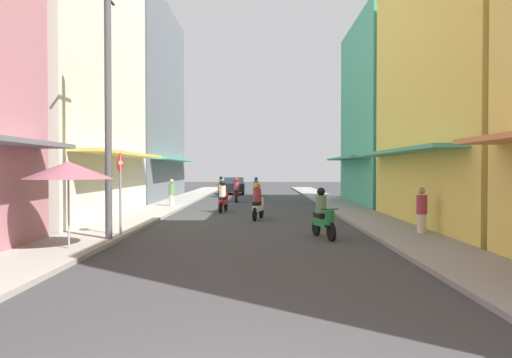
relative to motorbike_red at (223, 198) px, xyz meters
name	(u,v)px	position (x,y,z in m)	size (l,w,h in m)	color
ground_plane	(254,210)	(1.50, 1.10, -0.70)	(111.60, 111.60, 0.00)	#38383A
sidewalk_left	(159,209)	(-3.42, 1.10, -0.64)	(2.17, 58.73, 0.12)	#9E9991
sidewalk_right	(348,209)	(6.43, 1.10, -0.64)	(2.17, 58.73, 0.12)	gray
building_left_mid	(45,73)	(-7.50, -3.11, 5.64)	(7.05, 11.69, 12.69)	silver
building_left_far	(127,103)	(-7.50, 9.90, 6.07)	(7.05, 13.52, 13.56)	slate
building_right_mid	(494,76)	(10.51, -6.12, 4.88)	(7.05, 11.33, 11.18)	#EFD159
building_right_far	(404,113)	(10.51, 5.13, 4.79)	(7.05, 9.85, 11.00)	#4CB28C
motorbike_red	(223,198)	(0.00, 0.00, 0.00)	(0.56, 1.80, 1.58)	black
motorbike_maroon	(236,191)	(0.30, 7.31, 0.00)	(0.55, 1.81, 1.58)	black
motorbike_orange	(221,188)	(-1.22, 13.67, 0.00)	(0.55, 1.81, 1.58)	black
motorbike_green	(323,216)	(3.80, -9.19, 0.00)	(0.67, 1.77, 1.58)	black
motorbike_white	(258,203)	(1.76, -3.63, 0.00)	(0.64, 1.78, 1.58)	black
motorbike_silver	(257,189)	(1.59, 10.55, 0.00)	(0.64, 1.78, 1.58)	black
parked_car	(234,185)	(-0.35, 17.39, 0.04)	(1.84, 4.13, 1.45)	black
pedestrian_crossing	(422,212)	(7.02, -8.71, 0.08)	(0.34, 0.34, 1.57)	beige
pedestrian_far	(172,194)	(-3.04, 2.63, 0.09)	(0.34, 0.34, 1.59)	beige
vendor_umbrella	(68,170)	(-3.07, -11.89, 1.42)	(2.25, 2.25, 2.35)	#99999E
utility_pole	(108,108)	(-2.59, -10.12, 3.24)	(0.20, 1.20, 7.73)	#4C4C4F
street_sign_no_entry	(120,183)	(-2.49, -9.27, 1.01)	(0.07, 0.60, 2.65)	gray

